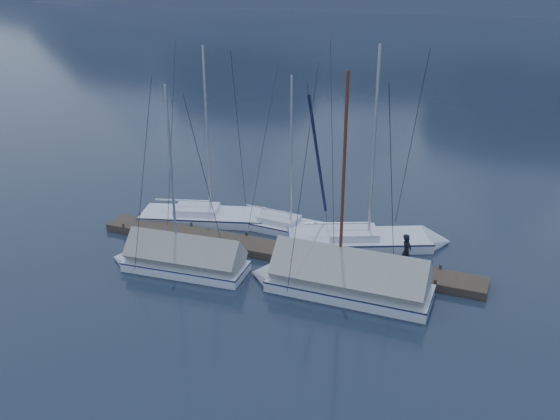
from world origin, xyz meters
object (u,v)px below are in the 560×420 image
Objects in this scene: sailboat_open_right at (379,242)px; person at (406,251)px; sailboat_open_mid at (299,230)px; sailboat_covered_near at (335,280)px; sailboat_covered_far at (175,260)px; sailboat_open_left at (221,218)px.

sailboat_open_right reaches higher than person.
sailboat_open_right reaches higher than sailboat_open_mid.
sailboat_open_mid is 5.87m from sailboat_covered_near.
sailboat_open_mid is 0.96× the size of sailboat_covered_far.
sailboat_covered_near is 6.99m from sailboat_covered_far.
sailboat_open_right is at bearing 36.95° from sailboat_covered_far.
sailboat_open_left is 6.33× the size of person.
sailboat_covered_far is (-3.59, -5.60, 0.28)m from sailboat_open_mid.
sailboat_open_right is 1.04× the size of sailboat_covered_near.
person is (2.32, 2.41, 0.62)m from sailboat_covered_near.
sailboat_open_mid is 4.01m from sailboat_open_right.
person is (5.68, -2.39, 0.96)m from sailboat_open_mid.
sailboat_covered_far is at bearing 122.27° from person.
sailboat_covered_far reaches higher than sailboat_open_mid.
sailboat_open_left is 5.45m from sailboat_covered_far.
sailboat_open_left is 8.87m from sailboat_covered_near.
sailboat_open_left is 1.11× the size of sailboat_covered_far.
sailboat_open_mid is 6.66m from sailboat_covered_far.
sailboat_covered_near is 6.37× the size of person.
sailboat_open_right is 4.96m from sailboat_covered_near.
sailboat_open_left reaches higher than sailboat_covered_near.
sailboat_covered_far is at bearing -143.05° from sailboat_open_right.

